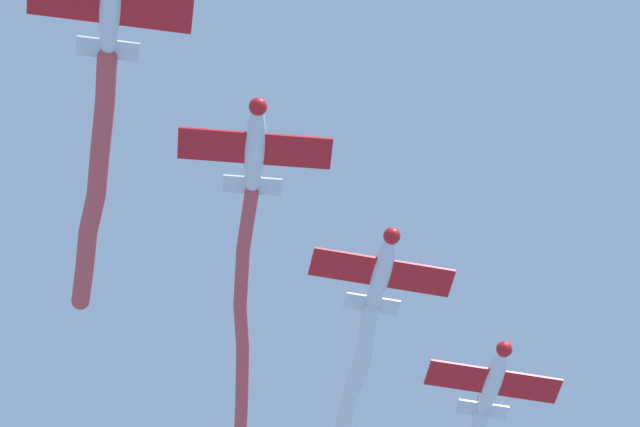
{
  "coord_description": "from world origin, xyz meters",
  "views": [
    {
      "loc": [
        -18.2,
        29.56,
        4.39
      ],
      "look_at": [
        -9.95,
        -10.32,
        62.08
      ],
      "focal_mm": 80.95,
      "sensor_mm": 36.0,
      "label": 1
    }
  ],
  "objects_px": {
    "airplane_right_wing": "(382,271)",
    "airplane_left_wing": "(255,147)",
    "airplane_lead": "(111,6)",
    "airplane_slot": "(493,380)"
  },
  "relations": [
    {
      "from": "airplane_left_wing",
      "to": "airplane_slot",
      "type": "height_order",
      "value": "airplane_slot"
    },
    {
      "from": "airplane_right_wing",
      "to": "airplane_lead",
      "type": "bearing_deg",
      "value": -50.72
    },
    {
      "from": "airplane_lead",
      "to": "airplane_slot",
      "type": "bearing_deg",
      "value": 132.76
    },
    {
      "from": "airplane_left_wing",
      "to": "airplane_slot",
      "type": "relative_size",
      "value": 1.01
    },
    {
      "from": "airplane_right_wing",
      "to": "airplane_left_wing",
      "type": "bearing_deg",
      "value": -50.76
    },
    {
      "from": "airplane_right_wing",
      "to": "airplane_slot",
      "type": "xyz_separation_m",
      "value": [
        -4.52,
        -8.69,
        0.25
      ]
    },
    {
      "from": "airplane_right_wing",
      "to": "airplane_slot",
      "type": "distance_m",
      "value": 9.8
    },
    {
      "from": "airplane_right_wing",
      "to": "airplane_slot",
      "type": "relative_size",
      "value": 1.0
    },
    {
      "from": "airplane_left_wing",
      "to": "airplane_slot",
      "type": "xyz_separation_m",
      "value": [
        -9.05,
        -17.38,
        0.5
      ]
    },
    {
      "from": "airplane_lead",
      "to": "airplane_left_wing",
      "type": "relative_size",
      "value": 1.0
    }
  ]
}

